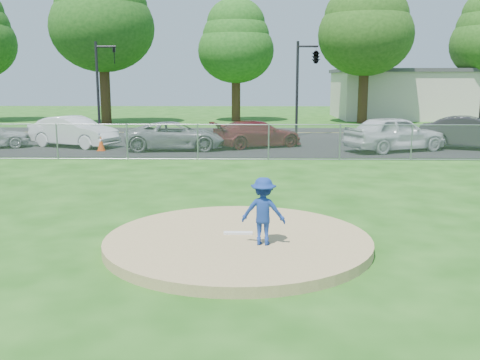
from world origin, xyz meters
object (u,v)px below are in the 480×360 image
object	(u,v)px
parked_car_white	(74,132)
parked_car_gray	(176,136)
traffic_signal_left	(101,80)
tree_left	(102,14)
tree_center	(236,41)
parked_car_pearl	(395,133)
commercial_building	(428,94)
pitcher	(263,211)
parked_car_darkred	(257,134)
traffic_cone	(101,143)
tree_right	(366,23)
traffic_signal_center	(314,58)
parked_car_charcoal	(471,133)

from	to	relation	value
parked_car_white	parked_car_gray	bearing A→B (deg)	-78.61
traffic_signal_left	parked_car_white	size ratio (longest dim) A/B	1.20
parked_car_white	tree_left	bearing A→B (deg)	31.64
tree_center	traffic_signal_left	distance (m)	14.63
tree_center	parked_car_pearl	xyz separation A→B (m)	(8.08, -18.99, -5.62)
commercial_building	parked_car_white	xyz separation A→B (m)	(-24.71, -21.67, -1.38)
pitcher	parked_car_white	distance (m)	19.17
tree_left	parked_car_darkred	bearing A→B (deg)	-51.61
pitcher	parked_car_gray	distance (m)	16.22
tree_center	traffic_cone	xyz separation A→B (m)	(-5.91, -19.24, -6.11)
tree_right	tree_center	bearing A→B (deg)	168.69
traffic_cone	parked_car_pearl	size ratio (longest dim) A/B	0.14
traffic_signal_center	parked_car_pearl	xyz separation A→B (m)	(3.12, -6.99, -3.76)
tree_right	pitcher	distance (m)	34.26
traffic_signal_center	parked_car_gray	distance (m)	10.73
traffic_signal_center	tree_left	bearing A→B (deg)	148.98
commercial_building	tree_left	size ratio (longest dim) A/B	1.31
tree_right	parked_car_pearl	xyz separation A→B (m)	(-1.92, -16.99, -6.80)
traffic_signal_center	parked_car_darkred	size ratio (longest dim) A/B	1.22
commercial_building	traffic_cone	world-z (taller)	commercial_building
parked_car_gray	parked_car_white	bearing A→B (deg)	73.50
traffic_signal_center	parked_car_pearl	size ratio (longest dim) A/B	1.14
tree_left	parked_car_pearl	world-z (taller)	tree_left
parked_car_pearl	traffic_signal_center	bearing A→B (deg)	0.47
tree_right	parked_car_darkred	xyz separation A→B (m)	(-8.43, -15.60, -6.97)
parked_car_pearl	parked_car_charcoal	bearing A→B (deg)	-101.36
parked_car_pearl	tree_center	bearing A→B (deg)	-0.48
tree_center	parked_car_darkred	world-z (taller)	tree_center
parked_car_white	parked_car_charcoal	size ratio (longest dim) A/B	0.97
tree_right	parked_car_charcoal	distance (m)	17.65
traffic_signal_left	commercial_building	bearing A→B (deg)	32.87
tree_center	parked_car_charcoal	distance (m)	22.50
traffic_signal_center	parked_car_white	xyz separation A→B (m)	(-12.68, -5.67, -3.84)
traffic_cone	parked_car_pearl	bearing A→B (deg)	1.00
traffic_signal_center	parked_car_darkred	world-z (taller)	traffic_signal_center
pitcher	parked_car_pearl	distance (m)	16.83
tree_center	parked_car_pearl	bearing A→B (deg)	-66.94
parked_car_gray	pitcher	bearing A→B (deg)	-171.22
traffic_signal_center	pitcher	world-z (taller)	traffic_signal_center
tree_center	parked_car_white	size ratio (longest dim) A/B	2.12
tree_left	tree_center	bearing A→B (deg)	16.70
traffic_cone	parked_car_white	bearing A→B (deg)	138.96
commercial_building	traffic_signal_left	xyz separation A→B (m)	(-24.76, -16.00, 1.20)
parked_car_gray	parked_car_darkred	distance (m)	4.13
parked_car_darkred	parked_car_charcoal	size ratio (longest dim) A/B	0.96
parked_car_gray	parked_car_darkred	size ratio (longest dim) A/B	1.05
commercial_building	tree_right	size ratio (longest dim) A/B	1.41
pitcher	parked_car_charcoal	bearing A→B (deg)	-114.09
commercial_building	parked_car_white	distance (m)	32.89
traffic_cone	parked_car_gray	bearing A→B (deg)	8.11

